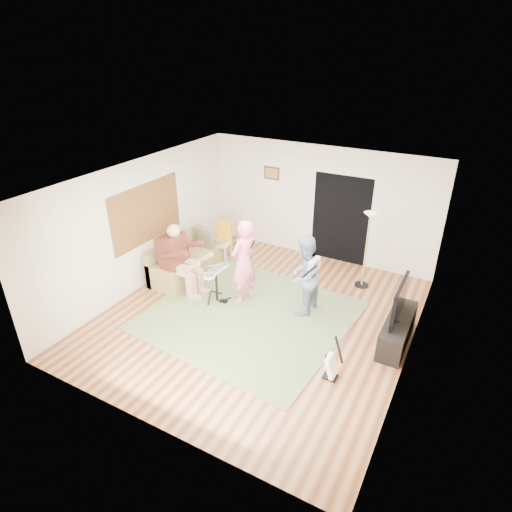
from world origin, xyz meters
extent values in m
plane|color=brown|center=(0.00, 0.00, 0.00)|extent=(6.00, 6.00, 0.00)
plane|color=white|center=(0.00, 0.00, 2.70)|extent=(6.00, 6.00, 0.00)
plane|color=brown|center=(-2.74, 0.20, 1.55)|extent=(0.00, 2.05, 2.05)
plane|color=black|center=(0.55, 2.99, 1.05)|extent=(2.10, 0.00, 2.10)
cube|color=#3F2314|center=(-1.25, 2.99, 1.90)|extent=(0.42, 0.03, 0.32)
cube|color=#586A40|center=(-0.16, -0.06, 0.01)|extent=(3.87, 3.69, 0.02)
cube|color=olive|center=(-2.20, 0.74, 0.19)|extent=(0.79, 1.57, 0.39)
cube|color=olive|center=(-2.53, 0.74, 0.39)|extent=(0.15, 1.94, 0.79)
cube|color=olive|center=(-2.20, 1.62, 0.28)|extent=(0.79, 0.19, 0.56)
cube|color=olive|center=(-2.20, -0.14, 0.28)|extent=(0.79, 0.19, 0.56)
cube|color=#562518|center=(-2.05, 0.09, 0.89)|extent=(0.42, 0.54, 0.68)
sphere|color=tan|center=(-1.98, 0.09, 1.35)|extent=(0.27, 0.27, 0.27)
cylinder|color=black|center=(-1.00, 0.09, 0.35)|extent=(0.05, 0.05, 0.66)
cube|color=white|center=(-1.00, 0.09, 0.67)|extent=(0.13, 0.66, 0.04)
imported|color=pink|center=(-0.53, 0.39, 0.87)|extent=(0.55, 0.71, 1.74)
imported|color=slate|center=(0.67, 0.55, 0.80)|extent=(0.65, 0.81, 1.60)
cube|color=black|center=(1.80, -0.93, 0.02)|extent=(0.22, 0.18, 0.03)
cube|color=white|center=(1.80, -0.93, 0.23)|extent=(0.17, 0.26, 0.35)
cylinder|color=black|center=(1.89, -0.93, 0.59)|extent=(0.18, 0.04, 0.45)
cylinder|color=black|center=(1.42, 2.09, 0.01)|extent=(0.30, 0.30, 0.03)
cylinder|color=#A88B48|center=(1.42, 2.09, 0.82)|extent=(0.04, 0.04, 1.60)
cone|color=white|center=(1.42, 2.09, 1.63)|extent=(0.27, 0.27, 0.11)
cube|color=tan|center=(-1.87, 1.63, 0.44)|extent=(0.46, 0.46, 0.04)
cube|color=orange|center=(-1.87, 1.82, 0.75)|extent=(0.39, 0.13, 0.41)
cube|color=black|center=(2.50, 0.47, 0.25)|extent=(0.40, 1.40, 0.50)
cube|color=black|center=(2.45, 0.47, 0.85)|extent=(0.06, 1.01, 0.66)
camera|label=1|loc=(3.23, -6.01, 4.77)|focal=30.00mm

